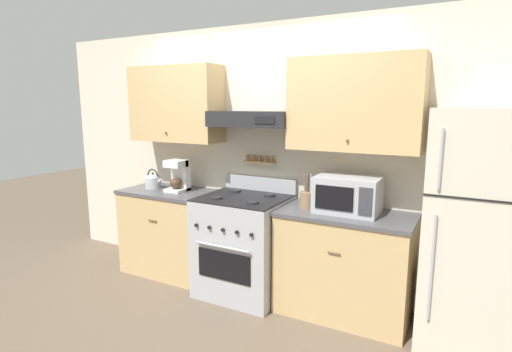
{
  "coord_description": "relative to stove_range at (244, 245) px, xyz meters",
  "views": [
    {
      "loc": [
        1.82,
        -2.88,
        1.79
      ],
      "look_at": [
        0.13,
        0.25,
        1.15
      ],
      "focal_mm": 28.0,
      "sensor_mm": 36.0,
      "label": 1
    }
  ],
  "objects": [
    {
      "name": "coffee_maker",
      "position": [
        -0.83,
        0.08,
        0.59
      ],
      "size": [
        0.19,
        0.22,
        0.33
      ],
      "color": "white",
      "rests_on": "counter_left"
    },
    {
      "name": "stove_range",
      "position": [
        0.0,
        0.0,
        0.0
      ],
      "size": [
        0.78,
        0.73,
        1.08
      ],
      "color": "#ADAFB5",
      "rests_on": "ground_plane"
    },
    {
      "name": "counter_left",
      "position": [
        -0.92,
        0.06,
        -0.02
      ],
      "size": [
        1.04,
        0.61,
        0.9
      ],
      "color": "tan",
      "rests_on": "ground_plane"
    },
    {
      "name": "refrigerator",
      "position": [
        1.94,
        0.01,
        0.41
      ],
      "size": [
        0.75,
        0.7,
        1.77
      ],
      "color": "beige",
      "rests_on": "ground_plane"
    },
    {
      "name": "ground_plane",
      "position": [
        0.0,
        -0.25,
        -0.48
      ],
      "size": [
        16.0,
        16.0,
        0.0
      ],
      "primitive_type": "plane",
      "color": "brown"
    },
    {
      "name": "wall_back",
      "position": [
        0.02,
        0.32,
        0.98
      ],
      "size": [
        5.2,
        0.46,
        2.55
      ],
      "color": "beige",
      "rests_on": "ground_plane"
    },
    {
      "name": "counter_right",
      "position": [
        0.95,
        0.06,
        -0.02
      ],
      "size": [
        1.11,
        0.61,
        0.9
      ],
      "color": "tan",
      "rests_on": "ground_plane"
    },
    {
      "name": "microwave",
      "position": [
        0.96,
        0.07,
        0.58
      ],
      "size": [
        0.52,
        0.35,
        0.3
      ],
      "color": "#ADAFB5",
      "rests_on": "counter_right"
    },
    {
      "name": "utensil_crock",
      "position": [
        0.61,
        0.06,
        0.5
      ],
      "size": [
        0.13,
        0.13,
        0.3
      ],
      "color": "#8E7051",
      "rests_on": "counter_right"
    },
    {
      "name": "tea_kettle",
      "position": [
        -1.16,
        0.06,
        0.51
      ],
      "size": [
        0.21,
        0.17,
        0.21
      ],
      "color": "#B7B7BC",
      "rests_on": "counter_left"
    }
  ]
}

